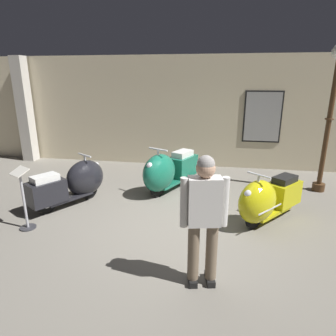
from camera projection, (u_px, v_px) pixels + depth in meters
ground_plane at (172, 226)px, 5.36m from camera, size 60.00×60.00×0.00m
showroom_back_wall at (188, 112)px, 8.69m from camera, size 18.00×0.63×3.21m
scooter_0 at (74, 182)px, 6.22m from camera, size 1.28×1.67×1.02m
scooter_1 at (167, 171)px, 6.84m from camera, size 1.25×1.87×1.11m
scooter_2 at (266, 200)px, 5.36m from camera, size 1.43×1.58×1.02m
lamppost at (331, 106)px, 6.46m from camera, size 0.34×0.34×3.28m
visitor_0 at (204, 213)px, 3.59m from camera, size 0.58×0.34×1.74m
info_stanchion at (24, 204)px, 5.15m from camera, size 0.39×0.35×1.13m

